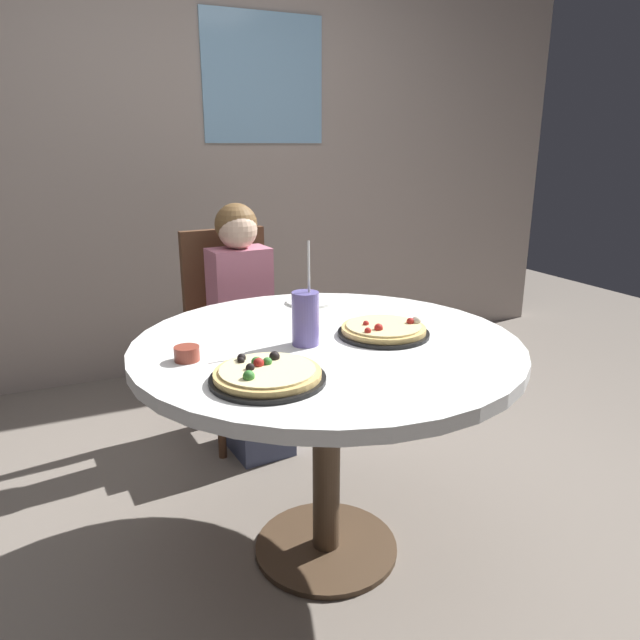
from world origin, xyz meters
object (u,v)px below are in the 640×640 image
object	(u,v)px
pizza_veggie	(384,330)
soda_cup	(305,318)
pizza_cheese	(267,375)
sauce_bowl	(187,354)
dining_table	(327,371)
chair_wooden	(233,322)
diner_child	(248,342)
plate_small	(310,302)

from	to	relation	value
pizza_veggie	soda_cup	world-z (taller)	soda_cup
pizza_cheese	sauce_bowl	distance (m)	0.28
dining_table	soda_cup	size ratio (longest dim) A/B	3.83
pizza_cheese	dining_table	bearing A→B (deg)	40.15
chair_wooden	pizza_veggie	world-z (taller)	chair_wooden
diner_child	pizza_veggie	size ratio (longest dim) A/B	3.79
dining_table	pizza_veggie	world-z (taller)	pizza_veggie
dining_table	diner_child	bearing A→B (deg)	89.58
diner_child	soda_cup	size ratio (longest dim) A/B	3.52
soda_cup	sauce_bowl	xyz separation A→B (m)	(-0.35, 0.01, -0.06)
pizza_cheese	soda_cup	bearing A→B (deg)	47.90
dining_table	soda_cup	distance (m)	0.20
chair_wooden	diner_child	xyz separation A→B (m)	(0.01, -0.18, -0.05)
dining_table	soda_cup	xyz separation A→B (m)	(-0.07, -0.01, 0.18)
diner_child	plate_small	size ratio (longest dim) A/B	6.01
diner_child	pizza_cheese	distance (m)	1.13
pizza_cheese	sauce_bowl	bearing A→B (deg)	123.34
chair_wooden	pizza_veggie	xyz separation A→B (m)	(0.19, -1.04, 0.24)
dining_table	pizza_veggie	size ratio (longest dim) A/B	4.13
dining_table	sauce_bowl	bearing A→B (deg)	-179.97
dining_table	sauce_bowl	distance (m)	0.44
pizza_cheese	pizza_veggie	bearing A→B (deg)	23.73
chair_wooden	sauce_bowl	size ratio (longest dim) A/B	13.57
pizza_veggie	dining_table	bearing A→B (deg)	170.53
diner_child	soda_cup	world-z (taller)	diner_child
sauce_bowl	pizza_veggie	bearing A→B (deg)	-2.84
pizza_veggie	sauce_bowl	xyz separation A→B (m)	(-0.61, 0.03, 0.00)
chair_wooden	pizza_veggie	bearing A→B (deg)	-79.75
sauce_bowl	plate_small	size ratio (longest dim) A/B	0.39
pizza_veggie	plate_small	xyz separation A→B (m)	(-0.05, 0.45, -0.01)
soda_cup	pizza_veggie	bearing A→B (deg)	-4.39
dining_table	chair_wooden	distance (m)	1.02
pizza_cheese	sauce_bowl	world-z (taller)	pizza_cheese
sauce_bowl	pizza_cheese	bearing A→B (deg)	-56.66
dining_table	plate_small	bearing A→B (deg)	73.14
sauce_bowl	dining_table	bearing A→B (deg)	0.03
pizza_cheese	plate_small	distance (m)	0.76
pizza_veggie	sauce_bowl	distance (m)	0.61
sauce_bowl	plate_small	xyz separation A→B (m)	(0.55, 0.42, -0.02)
diner_child	pizza_cheese	xyz separation A→B (m)	(-0.28, -1.06, 0.28)
pizza_veggie	pizza_cheese	xyz separation A→B (m)	(-0.45, -0.20, 0.00)
diner_child	pizza_veggie	distance (m)	0.92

